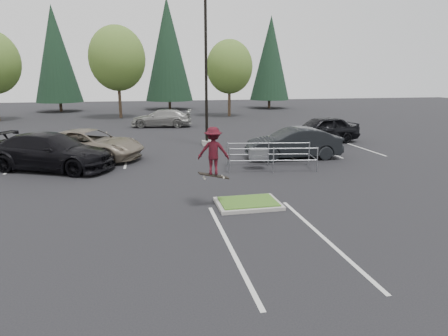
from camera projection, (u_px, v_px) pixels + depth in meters
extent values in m
plane|color=black|center=(248.00, 205.00, 13.12)|extent=(120.00, 120.00, 0.00)
cube|color=gray|center=(248.00, 204.00, 13.11)|extent=(2.20, 1.60, 0.12)
cube|color=#34621F|center=(248.00, 202.00, 13.09)|extent=(1.95, 1.35, 0.05)
cube|color=silver|center=(127.00, 158.00, 20.78)|extent=(0.12, 5.20, 0.01)
cube|color=silver|center=(76.00, 160.00, 20.24)|extent=(0.12, 5.20, 0.01)
cube|color=silver|center=(21.00, 162.00, 19.70)|extent=(0.12, 5.20, 0.01)
cube|color=silver|center=(280.00, 151.00, 22.57)|extent=(0.12, 5.20, 0.01)
cube|color=silver|center=(322.00, 150.00, 23.11)|extent=(0.12, 5.20, 0.01)
cube|color=silver|center=(361.00, 148.00, 23.65)|extent=(0.12, 5.20, 0.01)
cube|color=silver|center=(229.00, 245.00, 10.00)|extent=(0.12, 6.00, 0.01)
cube|color=silver|center=(323.00, 237.00, 10.54)|extent=(0.12, 6.00, 0.01)
cube|color=gray|center=(207.00, 143.00, 24.59)|extent=(0.60, 0.60, 0.30)
cylinder|color=black|center=(206.00, 67.00, 23.44)|extent=(0.18, 0.18, 10.00)
cylinder|color=#38281C|center=(120.00, 102.00, 40.50)|extent=(0.32, 0.32, 3.50)
ellipsoid|color=#396525|center=(117.00, 58.00, 39.43)|extent=(5.89, 5.89, 6.77)
sphere|color=#396525|center=(123.00, 66.00, 39.44)|extent=(3.68, 3.68, 3.68)
sphere|color=#396525|center=(113.00, 64.00, 39.84)|extent=(4.05, 4.05, 4.05)
cylinder|color=#38281C|center=(229.00, 103.00, 42.29)|extent=(0.32, 0.32, 3.04)
ellipsoid|color=#396525|center=(229.00, 67.00, 41.35)|extent=(5.12, 5.12, 5.89)
sphere|color=#396525|center=(235.00, 73.00, 41.34)|extent=(3.20, 3.20, 3.20)
sphere|color=#396525|center=(224.00, 71.00, 41.75)|extent=(3.52, 3.52, 3.52)
cylinder|color=#38281C|center=(61.00, 107.00, 48.21)|extent=(0.36, 0.36, 1.20)
cone|color=black|center=(55.00, 54.00, 46.67)|extent=(5.72, 5.72, 11.80)
cylinder|color=#38281C|center=(170.00, 105.00, 51.48)|extent=(0.36, 0.36, 1.20)
cone|color=black|center=(168.00, 50.00, 49.76)|extent=(6.38, 6.38, 13.30)
cylinder|color=#38281C|center=(269.00, 104.00, 53.32)|extent=(0.36, 0.36, 1.20)
cone|color=black|center=(270.00, 58.00, 51.83)|extent=(5.50, 5.50, 11.30)
cylinder|color=gray|center=(229.00, 160.00, 17.38)|extent=(0.06, 0.06, 1.19)
cylinder|color=gray|center=(227.00, 154.00, 18.79)|extent=(0.06, 0.06, 1.19)
cylinder|color=gray|center=(273.00, 160.00, 17.47)|extent=(0.06, 0.06, 1.19)
cylinder|color=gray|center=(268.00, 154.00, 18.88)|extent=(0.06, 0.06, 1.19)
cylinder|color=gray|center=(317.00, 160.00, 17.56)|extent=(0.06, 0.06, 1.19)
cylinder|color=gray|center=(309.00, 153.00, 18.97)|extent=(0.06, 0.06, 1.19)
cylinder|color=gray|center=(273.00, 161.00, 17.48)|extent=(4.10, 0.72, 0.05)
cylinder|color=gray|center=(274.00, 149.00, 17.34)|extent=(4.10, 0.72, 0.05)
cylinder|color=gray|center=(268.00, 154.00, 18.88)|extent=(4.10, 0.72, 0.05)
cylinder|color=gray|center=(269.00, 143.00, 18.75)|extent=(4.10, 0.72, 0.05)
cube|color=gray|center=(258.00, 154.00, 18.11)|extent=(0.96, 0.67, 0.50)
cube|color=black|center=(214.00, 176.00, 12.72)|extent=(1.06, 0.39, 0.29)
cylinder|color=beige|center=(205.00, 179.00, 12.57)|extent=(0.06, 0.04, 0.06)
cylinder|color=beige|center=(204.00, 177.00, 12.77)|extent=(0.06, 0.04, 0.06)
cylinder|color=beige|center=(224.00, 178.00, 12.70)|extent=(0.06, 0.04, 0.06)
cylinder|color=beige|center=(222.00, 176.00, 12.90)|extent=(0.06, 0.04, 0.06)
imported|color=maroon|center=(214.00, 151.00, 12.52)|extent=(1.14, 0.79, 1.62)
imported|color=#776B5B|center=(88.00, 144.00, 20.25)|extent=(6.48, 4.93, 1.63)
imported|color=black|center=(49.00, 152.00, 17.97)|extent=(6.58, 4.80, 1.77)
imported|color=black|center=(294.00, 143.00, 20.47)|extent=(5.16, 1.96, 1.68)
imported|color=black|center=(321.00, 129.00, 25.51)|extent=(5.42, 2.61, 1.79)
imported|color=gray|center=(162.00, 118.00, 33.47)|extent=(5.67, 3.11, 1.56)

